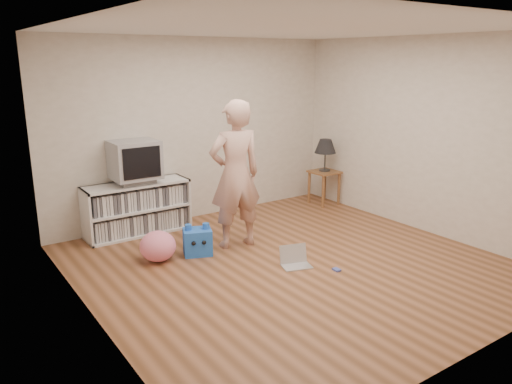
{
  "coord_description": "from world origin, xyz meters",
  "views": [
    {
      "loc": [
        -3.38,
        -4.17,
        2.29
      ],
      "look_at": [
        -0.22,
        0.4,
        0.81
      ],
      "focal_mm": 35.0,
      "sensor_mm": 36.0,
      "label": 1
    }
  ],
  "objects_px": {
    "dvd_deck": "(136,181)",
    "crt_tv": "(134,160)",
    "person": "(235,175)",
    "table_lamp": "(325,147)",
    "side_table": "(324,179)",
    "media_unit": "(137,208)",
    "laptop": "(295,260)",
    "plush_blue": "(198,241)",
    "plush_pink": "(158,246)"
  },
  "relations": [
    {
      "from": "table_lamp",
      "to": "side_table",
      "type": "bearing_deg",
      "value": 0.0
    },
    {
      "from": "plush_blue",
      "to": "dvd_deck",
      "type": "bearing_deg",
      "value": 126.22
    },
    {
      "from": "dvd_deck",
      "to": "crt_tv",
      "type": "xyz_separation_m",
      "value": [
        0.0,
        -0.0,
        0.29
      ]
    },
    {
      "from": "dvd_deck",
      "to": "plush_blue",
      "type": "xyz_separation_m",
      "value": [
        0.3,
        -1.13,
        -0.57
      ]
    },
    {
      "from": "laptop",
      "to": "crt_tv",
      "type": "bearing_deg",
      "value": 134.52
    },
    {
      "from": "crt_tv",
      "to": "person",
      "type": "distance_m",
      "value": 1.42
    },
    {
      "from": "media_unit",
      "to": "table_lamp",
      "type": "bearing_deg",
      "value": -7.25
    },
    {
      "from": "crt_tv",
      "to": "plush_blue",
      "type": "height_order",
      "value": "crt_tv"
    },
    {
      "from": "table_lamp",
      "to": "dvd_deck",
      "type": "bearing_deg",
      "value": 173.04
    },
    {
      "from": "dvd_deck",
      "to": "person",
      "type": "relative_size",
      "value": 0.24
    },
    {
      "from": "laptop",
      "to": "plush_blue",
      "type": "xyz_separation_m",
      "value": [
        -0.76,
        0.93,
        0.1
      ]
    },
    {
      "from": "media_unit",
      "to": "dvd_deck",
      "type": "xyz_separation_m",
      "value": [
        0.0,
        -0.02,
        0.39
      ]
    },
    {
      "from": "plush_pink",
      "to": "table_lamp",
      "type": "bearing_deg",
      "value": 11.95
    },
    {
      "from": "dvd_deck",
      "to": "crt_tv",
      "type": "distance_m",
      "value": 0.29
    },
    {
      "from": "media_unit",
      "to": "side_table",
      "type": "relative_size",
      "value": 2.55
    },
    {
      "from": "plush_pink",
      "to": "laptop",
      "type": "bearing_deg",
      "value": -39.43
    },
    {
      "from": "dvd_deck",
      "to": "plush_blue",
      "type": "bearing_deg",
      "value": -75.16
    },
    {
      "from": "plush_blue",
      "to": "plush_pink",
      "type": "xyz_separation_m",
      "value": [
        -0.48,
        0.09,
        0.02
      ]
    },
    {
      "from": "media_unit",
      "to": "dvd_deck",
      "type": "bearing_deg",
      "value": -90.0
    },
    {
      "from": "media_unit",
      "to": "dvd_deck",
      "type": "relative_size",
      "value": 3.11
    },
    {
      "from": "crt_tv",
      "to": "plush_blue",
      "type": "xyz_separation_m",
      "value": [
        0.3,
        -1.13,
        -0.86
      ]
    },
    {
      "from": "crt_tv",
      "to": "table_lamp",
      "type": "height_order",
      "value": "crt_tv"
    },
    {
      "from": "crt_tv",
      "to": "plush_pink",
      "type": "height_order",
      "value": "crt_tv"
    },
    {
      "from": "side_table",
      "to": "crt_tv",
      "type": "bearing_deg",
      "value": 173.1
    },
    {
      "from": "table_lamp",
      "to": "plush_pink",
      "type": "relative_size",
      "value": 1.22
    },
    {
      "from": "dvd_deck",
      "to": "side_table",
      "type": "bearing_deg",
      "value": -6.96
    },
    {
      "from": "person",
      "to": "table_lamp",
      "type": "bearing_deg",
      "value": -152.09
    },
    {
      "from": "plush_pink",
      "to": "media_unit",
      "type": "bearing_deg",
      "value": 80.58
    },
    {
      "from": "table_lamp",
      "to": "plush_blue",
      "type": "height_order",
      "value": "table_lamp"
    },
    {
      "from": "table_lamp",
      "to": "person",
      "type": "bearing_deg",
      "value": -160.46
    },
    {
      "from": "dvd_deck",
      "to": "laptop",
      "type": "relative_size",
      "value": 1.16
    },
    {
      "from": "crt_tv",
      "to": "laptop",
      "type": "distance_m",
      "value": 2.51
    },
    {
      "from": "crt_tv",
      "to": "table_lamp",
      "type": "bearing_deg",
      "value": -6.9
    },
    {
      "from": "table_lamp",
      "to": "laptop",
      "type": "xyz_separation_m",
      "value": [
        -1.97,
        -1.69,
        -0.88
      ]
    },
    {
      "from": "dvd_deck",
      "to": "crt_tv",
      "type": "bearing_deg",
      "value": -90.0
    },
    {
      "from": "person",
      "to": "plush_pink",
      "type": "xyz_separation_m",
      "value": [
        -1.02,
        0.1,
        -0.74
      ]
    },
    {
      "from": "side_table",
      "to": "plush_blue",
      "type": "xyz_separation_m",
      "value": [
        -2.73,
        -0.76,
        -0.25
      ]
    },
    {
      "from": "plush_blue",
      "to": "side_table",
      "type": "bearing_deg",
      "value": 37.01
    },
    {
      "from": "media_unit",
      "to": "plush_blue",
      "type": "xyz_separation_m",
      "value": [
        0.3,
        -1.15,
        -0.19
      ]
    },
    {
      "from": "dvd_deck",
      "to": "side_table",
      "type": "xyz_separation_m",
      "value": [
        3.03,
        -0.37,
        -0.32
      ]
    },
    {
      "from": "side_table",
      "to": "laptop",
      "type": "distance_m",
      "value": 2.62
    },
    {
      "from": "dvd_deck",
      "to": "plush_pink",
      "type": "xyz_separation_m",
      "value": [
        -0.18,
        -1.05,
        -0.56
      ]
    },
    {
      "from": "crt_tv",
      "to": "person",
      "type": "xyz_separation_m",
      "value": [
        0.84,
        -1.14,
        -0.1
      ]
    },
    {
      "from": "laptop",
      "to": "plush_blue",
      "type": "height_order",
      "value": "plush_blue"
    },
    {
      "from": "media_unit",
      "to": "laptop",
      "type": "height_order",
      "value": "media_unit"
    },
    {
      "from": "media_unit",
      "to": "person",
      "type": "height_order",
      "value": "person"
    },
    {
      "from": "table_lamp",
      "to": "person",
      "type": "height_order",
      "value": "person"
    },
    {
      "from": "side_table",
      "to": "plush_pink",
      "type": "height_order",
      "value": "side_table"
    },
    {
      "from": "table_lamp",
      "to": "plush_pink",
      "type": "xyz_separation_m",
      "value": [
        -3.21,
        -0.68,
        -0.76
      ]
    },
    {
      "from": "table_lamp",
      "to": "media_unit",
      "type": "bearing_deg",
      "value": 172.75
    }
  ]
}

